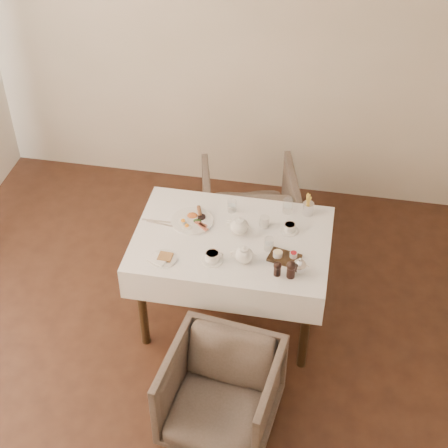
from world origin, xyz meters
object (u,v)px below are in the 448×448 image
object	(u,v)px
table	(232,251)
armchair_near	(221,393)
armchair_far	(249,209)
breakfast_plate	(193,220)
teapot_centre	(239,225)

from	to	relation	value
table	armchair_near	bearing A→B (deg)	-83.82
armchair_far	breakfast_plate	distance (m)	0.88
teapot_centre	armchair_far	bearing A→B (deg)	104.49
breakfast_plate	teapot_centre	world-z (taller)	teapot_centre
table	armchair_near	xyz separation A→B (m)	(0.10, -0.89, -0.34)
teapot_centre	table	bearing A→B (deg)	-116.40
table	breakfast_plate	world-z (taller)	breakfast_plate
armchair_far	breakfast_plate	world-z (taller)	breakfast_plate
table	breakfast_plate	bearing A→B (deg)	157.75
breakfast_plate	teapot_centre	size ratio (longest dim) A/B	1.67
table	armchair_far	distance (m)	0.88
armchair_far	breakfast_plate	xyz separation A→B (m)	(-0.28, -0.71, 0.43)
table	teapot_centre	xyz separation A→B (m)	(0.04, 0.05, 0.18)
armchair_near	table	bearing A→B (deg)	103.67
armchair_near	breakfast_plate	xyz separation A→B (m)	(-0.38, 1.00, 0.46)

